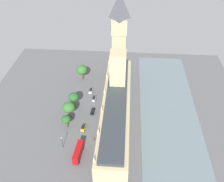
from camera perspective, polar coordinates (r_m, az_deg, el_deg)
name	(u,v)px	position (r m, az deg, el deg)	size (l,w,h in m)	color
ground_plane	(112,123)	(122.04, -0.03, -7.59)	(142.73, 142.73, 0.00)	#565659
river_thames	(171,126)	(124.03, 13.83, -8.05)	(29.81, 128.45, 0.25)	slate
parliament_building	(116,108)	(116.73, 1.00, -4.11)	(13.14, 72.73, 33.18)	tan
clock_tower	(119,36)	(140.08, 1.73, 12.95)	(9.00, 9.00, 52.24)	tan
car_white_by_river_gate	(91,91)	(140.16, -5.05, 0.11)	(2.08, 4.85, 1.74)	silver
car_silver_near_tower	(94,99)	(134.50, -4.34, -1.83)	(2.00, 4.63, 1.74)	#B7B7BC
car_black_far_end	(93,111)	(127.08, -4.64, -4.83)	(2.09, 4.79, 1.74)	black
car_yellow_cab_trailing	(83,128)	(119.37, -6.90, -8.73)	(2.16, 4.31, 1.74)	gold
double_decker_bus_opposite_hall	(78,152)	(108.32, -8.06, -14.23)	(3.34, 10.66, 4.75)	#B20C0F
pedestrian_midblock	(94,139)	(114.37, -4.29, -11.47)	(0.63, 0.65, 1.55)	maroon
plane_tree_kerbside	(69,107)	(121.86, -10.30, -3.89)	(6.24, 6.24, 9.63)	brown
plane_tree_under_trees	(66,120)	(118.04, -10.90, -6.72)	(4.45, 4.45, 7.45)	brown
plane_tree_leading	(74,97)	(126.66, -9.15, -1.47)	(5.53, 5.53, 9.83)	brown
plane_tree_corner	(82,70)	(146.09, -7.23, 5.04)	(6.61, 6.61, 10.46)	brown
street_lamp_slot_10	(74,98)	(130.47, -9.06, -1.68)	(0.56, 0.56, 6.59)	black
street_lamp_slot_11	(62,141)	(110.98, -11.89, -11.52)	(0.56, 0.56, 6.54)	black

